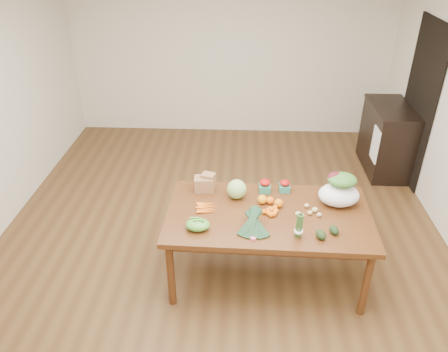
{
  "coord_description": "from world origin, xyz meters",
  "views": [
    {
      "loc": [
        0.22,
        -3.83,
        3.09
      ],
      "look_at": [
        0.04,
        0.0,
        0.84
      ],
      "focal_mm": 35.0,
      "sensor_mm": 36.0,
      "label": 1
    }
  ],
  "objects_px": {
    "paper_bag": "(204,183)",
    "asparagus_bundle": "(299,225)",
    "mandarin_cluster": "(271,211)",
    "cabbage": "(237,189)",
    "dining_table": "(267,245)",
    "kale_bunch": "(254,225)",
    "cabinet": "(386,139)",
    "salad_bag": "(339,191)"
  },
  "relations": [
    {
      "from": "cabinet",
      "to": "asparagus_bundle",
      "type": "distance_m",
      "value": 3.05
    },
    {
      "from": "kale_bunch",
      "to": "salad_bag",
      "type": "xyz_separation_m",
      "value": [
        0.81,
        0.47,
        0.07
      ]
    },
    {
      "from": "cabinet",
      "to": "paper_bag",
      "type": "height_order",
      "value": "cabinet"
    },
    {
      "from": "dining_table",
      "to": "asparagus_bundle",
      "type": "height_order",
      "value": "asparagus_bundle"
    },
    {
      "from": "mandarin_cluster",
      "to": "paper_bag",
      "type": "bearing_deg",
      "value": 149.96
    },
    {
      "from": "dining_table",
      "to": "cabinet",
      "type": "distance_m",
      "value": 2.87
    },
    {
      "from": "mandarin_cluster",
      "to": "salad_bag",
      "type": "relative_size",
      "value": 0.47
    },
    {
      "from": "cabinet",
      "to": "kale_bunch",
      "type": "height_order",
      "value": "cabinet"
    },
    {
      "from": "paper_bag",
      "to": "mandarin_cluster",
      "type": "height_order",
      "value": "paper_bag"
    },
    {
      "from": "kale_bunch",
      "to": "paper_bag",
      "type": "bearing_deg",
      "value": 127.75
    },
    {
      "from": "mandarin_cluster",
      "to": "asparagus_bundle",
      "type": "relative_size",
      "value": 0.72
    },
    {
      "from": "dining_table",
      "to": "cabbage",
      "type": "relative_size",
      "value": 9.86
    },
    {
      "from": "asparagus_bundle",
      "to": "paper_bag",
      "type": "bearing_deg",
      "value": 142.12
    },
    {
      "from": "mandarin_cluster",
      "to": "asparagus_bundle",
      "type": "height_order",
      "value": "asparagus_bundle"
    },
    {
      "from": "paper_bag",
      "to": "salad_bag",
      "type": "height_order",
      "value": "salad_bag"
    },
    {
      "from": "kale_bunch",
      "to": "salad_bag",
      "type": "bearing_deg",
      "value": 31.71
    },
    {
      "from": "paper_bag",
      "to": "asparagus_bundle",
      "type": "xyz_separation_m",
      "value": [
        0.87,
        -0.71,
        0.04
      ]
    },
    {
      "from": "dining_table",
      "to": "kale_bunch",
      "type": "distance_m",
      "value": 0.56
    },
    {
      "from": "paper_bag",
      "to": "cabinet",
      "type": "bearing_deg",
      "value": 38.82
    },
    {
      "from": "asparagus_bundle",
      "to": "mandarin_cluster",
      "type": "bearing_deg",
      "value": 124.21
    },
    {
      "from": "dining_table",
      "to": "paper_bag",
      "type": "relative_size",
      "value": 7.41
    },
    {
      "from": "paper_bag",
      "to": "cabbage",
      "type": "relative_size",
      "value": 1.33
    },
    {
      "from": "mandarin_cluster",
      "to": "kale_bunch",
      "type": "height_order",
      "value": "kale_bunch"
    },
    {
      "from": "dining_table",
      "to": "salad_bag",
      "type": "distance_m",
      "value": 0.86
    },
    {
      "from": "salad_bag",
      "to": "kale_bunch",
      "type": "bearing_deg",
      "value": -149.68
    },
    {
      "from": "dining_table",
      "to": "cabbage",
      "type": "height_order",
      "value": "cabbage"
    },
    {
      "from": "dining_table",
      "to": "salad_bag",
      "type": "height_order",
      "value": "salad_bag"
    },
    {
      "from": "cabinet",
      "to": "salad_bag",
      "type": "distance_m",
      "value": 2.4
    },
    {
      "from": "asparagus_bundle",
      "to": "salad_bag",
      "type": "bearing_deg",
      "value": 52.17
    },
    {
      "from": "kale_bunch",
      "to": "asparagus_bundle",
      "type": "distance_m",
      "value": 0.39
    },
    {
      "from": "dining_table",
      "to": "cabinet",
      "type": "bearing_deg",
      "value": 53.94
    },
    {
      "from": "cabinet",
      "to": "mandarin_cluster",
      "type": "height_order",
      "value": "cabinet"
    },
    {
      "from": "cabbage",
      "to": "kale_bunch",
      "type": "xyz_separation_m",
      "value": [
        0.16,
        -0.54,
        -0.02
      ]
    },
    {
      "from": "paper_bag",
      "to": "mandarin_cluster",
      "type": "distance_m",
      "value": 0.76
    },
    {
      "from": "kale_bunch",
      "to": "cabinet",
      "type": "bearing_deg",
      "value": 55.07
    },
    {
      "from": "dining_table",
      "to": "mandarin_cluster",
      "type": "xyz_separation_m",
      "value": [
        0.02,
        -0.01,
        0.41
      ]
    },
    {
      "from": "paper_bag",
      "to": "cabbage",
      "type": "xyz_separation_m",
      "value": [
        0.33,
        -0.11,
        0.01
      ]
    },
    {
      "from": "kale_bunch",
      "to": "asparagus_bundle",
      "type": "bearing_deg",
      "value": -5.99
    },
    {
      "from": "asparagus_bundle",
      "to": "salad_bag",
      "type": "distance_m",
      "value": 0.67
    },
    {
      "from": "cabbage",
      "to": "salad_bag",
      "type": "xyz_separation_m",
      "value": [
        0.96,
        -0.07,
        0.05
      ]
    },
    {
      "from": "paper_bag",
      "to": "asparagus_bundle",
      "type": "relative_size",
      "value": 1.02
    },
    {
      "from": "dining_table",
      "to": "salad_bag",
      "type": "relative_size",
      "value": 4.89
    }
  ]
}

